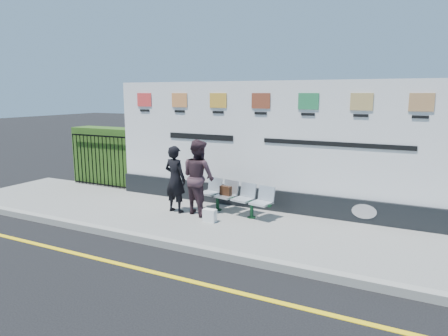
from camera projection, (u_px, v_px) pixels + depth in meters
name	position (u px, v px, depth m)	size (l,w,h in m)	color
ground	(145.00, 270.00, 6.49)	(80.00, 80.00, 0.00)	black
pavement	(216.00, 223.00, 8.68)	(14.00, 3.00, 0.12)	gray
kerb	(178.00, 246.00, 7.36)	(14.00, 0.18, 0.14)	gray
yellow_line	(145.00, 270.00, 6.49)	(14.00, 0.10, 0.01)	yellow
billboard	(261.00, 154.00, 9.40)	(8.00, 0.30, 3.00)	black
hedge	(110.00, 156.00, 12.11)	(2.35, 0.70, 1.70)	#2D5218
railing	(100.00, 161.00, 11.72)	(2.05, 0.06, 1.54)	black
bench	(234.00, 205.00, 9.11)	(1.86, 0.50, 0.40)	silver
woman_left	(175.00, 179.00, 9.16)	(0.57, 0.37, 1.55)	black
woman_right	(199.00, 177.00, 9.03)	(0.83, 0.65, 1.71)	#3C272E
handbag_brown	(226.00, 191.00, 9.20)	(0.27, 0.12, 0.22)	black
carrier_bag_white	(210.00, 216.00, 8.55)	(0.28, 0.17, 0.28)	silver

